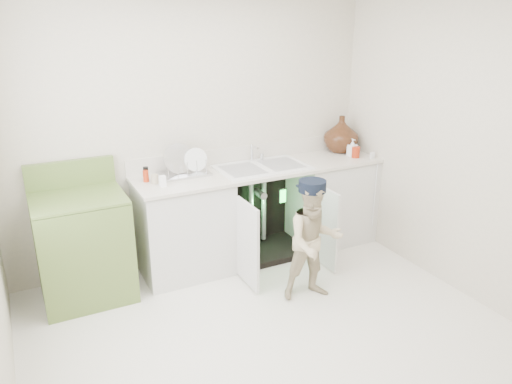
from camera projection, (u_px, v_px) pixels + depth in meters
ground at (271, 332)px, 3.78m from camera, size 3.50×3.50×0.00m
room_shell at (273, 175)px, 3.35m from camera, size 6.00×5.50×1.26m
counter_run at (266, 207)px, 4.88m from camera, size 2.44×1.02×1.28m
avocado_stove at (83, 245)px, 4.13m from camera, size 0.72×0.65×1.12m
repair_worker at (314, 240)px, 4.09m from camera, size 0.56×0.81×1.03m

